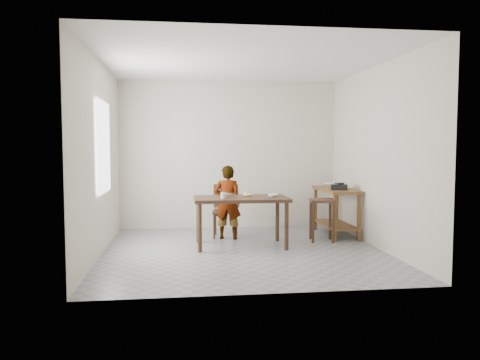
{
  "coord_description": "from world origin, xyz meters",
  "views": [
    {
      "loc": [
        -0.88,
        -6.62,
        1.51
      ],
      "look_at": [
        0.0,
        0.4,
        1.0
      ],
      "focal_mm": 35.0,
      "sensor_mm": 36.0,
      "label": 1
    }
  ],
  "objects": [
    {
      "name": "stool",
      "position": [
        1.33,
        0.54,
        0.34
      ],
      "size": [
        0.44,
        0.44,
        0.67
      ],
      "primitive_type": null,
      "rotation": [
        0.0,
        0.0,
        -0.16
      ],
      "color": "#392416",
      "rests_on": "floor"
    },
    {
      "name": "wall_right",
      "position": [
        2.02,
        0.0,
        1.35
      ],
      "size": [
        0.04,
        4.0,
        2.7
      ],
      "primitive_type": "cube",
      "color": "beige",
      "rests_on": "ground"
    },
    {
      "name": "gas_burner",
      "position": [
        1.69,
        0.76,
        0.84
      ],
      "size": [
        0.34,
        0.34,
        0.09
      ],
      "primitive_type": "cube",
      "rotation": [
        0.0,
        0.0,
        -0.34
      ],
      "color": "black",
      "rests_on": "prep_counter"
    },
    {
      "name": "child",
      "position": [
        -0.14,
        0.9,
        0.6
      ],
      "size": [
        0.5,
        0.39,
        1.21
      ],
      "primitive_type": "imported",
      "rotation": [
        0.0,
        0.0,
        2.89
      ],
      "color": "white",
      "rests_on": "floor"
    },
    {
      "name": "window_pane",
      "position": [
        -1.97,
        0.2,
        1.5
      ],
      "size": [
        0.02,
        1.1,
        1.3
      ],
      "primitive_type": "cube",
      "color": "white",
      "rests_on": "wall_left"
    },
    {
      "name": "serving_bowl",
      "position": [
        1.74,
        1.41,
        0.83
      ],
      "size": [
        0.27,
        0.27,
        0.06
      ],
      "primitive_type": "imported",
      "rotation": [
        0.0,
        0.0,
        -0.21
      ],
      "color": "white",
      "rests_on": "prep_counter"
    },
    {
      "name": "floor",
      "position": [
        0.0,
        0.0,
        -0.02
      ],
      "size": [
        4.0,
        4.0,
        0.04
      ],
      "primitive_type": "cube",
      "color": "gray",
      "rests_on": "ground"
    },
    {
      "name": "dining_table",
      "position": [
        0.0,
        0.3,
        0.38
      ],
      "size": [
        1.4,
        0.8,
        0.75
      ],
      "primitive_type": null,
      "color": "#392416",
      "rests_on": "floor"
    },
    {
      "name": "ceiling",
      "position": [
        0.0,
        0.0,
        2.72
      ],
      "size": [
        4.0,
        4.0,
        0.04
      ],
      "primitive_type": "cube",
      "color": "white",
      "rests_on": "wall_back"
    },
    {
      "name": "glass_tumbler",
      "position": [
        -0.28,
        0.18,
        0.79
      ],
      "size": [
        0.09,
        0.09,
        0.09
      ],
      "primitive_type": "cylinder",
      "rotation": [
        0.0,
        0.0,
        -0.32
      ],
      "color": "silver",
      "rests_on": "dining_table"
    },
    {
      "name": "wall_left",
      "position": [
        -2.02,
        0.0,
        1.35
      ],
      "size": [
        0.04,
        4.0,
        2.7
      ],
      "primitive_type": "cube",
      "color": "beige",
      "rests_on": "ground"
    },
    {
      "name": "wall_back",
      "position": [
        0.0,
        2.02,
        1.35
      ],
      "size": [
        4.0,
        0.04,
        2.7
      ],
      "primitive_type": "cube",
      "color": "beige",
      "rests_on": "ground"
    },
    {
      "name": "wall_front",
      "position": [
        0.0,
        -2.02,
        1.35
      ],
      "size": [
        4.0,
        0.04,
        2.7
      ],
      "primitive_type": "cube",
      "color": "beige",
      "rests_on": "ground"
    },
    {
      "name": "small_bowl",
      "position": [
        0.48,
        0.25,
        0.77
      ],
      "size": [
        0.19,
        0.19,
        0.05
      ],
      "primitive_type": "imported",
      "rotation": [
        0.0,
        0.0,
        -0.36
      ],
      "color": "white",
      "rests_on": "dining_table"
    },
    {
      "name": "banana",
      "position": [
        0.12,
        0.39,
        0.78
      ],
      "size": [
        0.16,
        0.12,
        0.05
      ],
      "primitive_type": null,
      "rotation": [
        0.0,
        0.0,
        -0.1
      ],
      "color": "#E7BB57",
      "rests_on": "dining_table"
    },
    {
      "name": "dining_chair",
      "position": [
        -0.16,
        1.08,
        0.43
      ],
      "size": [
        0.47,
        0.47,
        0.87
      ],
      "primitive_type": null,
      "rotation": [
        0.0,
        0.0,
        -0.13
      ],
      "color": "#392416",
      "rests_on": "floor"
    },
    {
      "name": "prep_counter",
      "position": [
        1.72,
        1.0,
        0.4
      ],
      "size": [
        0.5,
        1.2,
        0.8
      ],
      "primitive_type": null,
      "color": "brown",
      "rests_on": "floor"
    }
  ]
}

